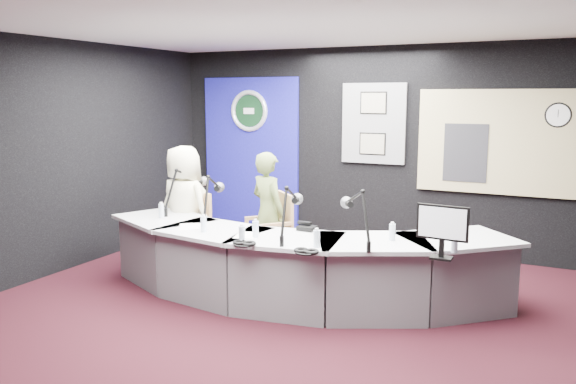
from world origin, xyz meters
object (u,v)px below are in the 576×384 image
at_px(armchair_right, 268,229).
at_px(person_man, 184,209).
at_px(armchair_left, 185,231).
at_px(person_woman, 268,212).
at_px(broadcast_desk, 290,264).

height_order(armchair_right, person_man, person_man).
xyz_separation_m(armchair_left, armchair_right, (0.94, 0.40, 0.04)).
bearing_deg(person_woman, broadcast_desk, 155.07).
bearing_deg(armchair_left, person_woman, 46.60).
bearing_deg(armchair_left, person_man, 0.00).
bearing_deg(armchair_left, armchair_right, 46.60).
distance_m(armchair_right, person_woman, 0.20).
bearing_deg(broadcast_desk, person_man, 167.61).
bearing_deg(person_man, person_woman, -147.42).
xyz_separation_m(broadcast_desk, person_woman, (-0.67, 0.76, 0.36)).
distance_m(broadcast_desk, person_man, 1.69).
relative_size(armchair_right, person_woman, 0.72).
relative_size(broadcast_desk, armchair_left, 4.62).
xyz_separation_m(armchair_left, person_woman, (0.94, 0.40, 0.25)).
bearing_deg(broadcast_desk, armchair_left, 167.61).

